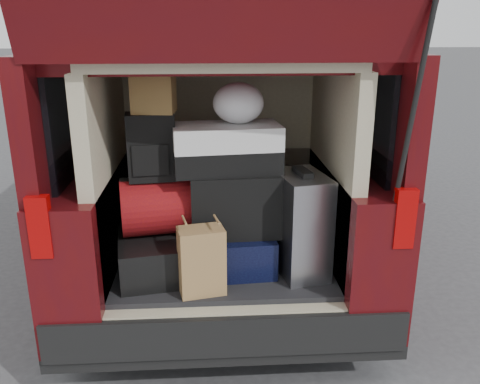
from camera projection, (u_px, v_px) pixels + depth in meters
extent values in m
plane|color=#3A3A3D|center=(226.00, 360.00, 3.03)|extent=(80.00, 80.00, 0.00)
cylinder|color=black|center=(95.00, 284.00, 3.26)|extent=(0.24, 0.64, 0.64)
cylinder|color=black|center=(346.00, 276.00, 3.36)|extent=(0.24, 0.64, 0.64)
cylinder|color=black|center=(149.00, 156.00, 6.38)|extent=(0.24, 0.64, 0.64)
cylinder|color=black|center=(279.00, 154.00, 6.48)|extent=(0.24, 0.64, 0.64)
cube|color=black|center=(217.00, 203.00, 4.91)|extent=(1.90, 4.85, 0.08)
cube|color=#460B11|center=(132.00, 160.00, 4.73)|extent=(0.33, 4.85, 0.80)
cube|color=#460B11|center=(299.00, 157.00, 4.82)|extent=(0.33, 4.85, 0.80)
cube|color=#460B11|center=(215.00, 45.00, 4.45)|extent=(1.82, 4.46, 0.10)
cube|color=black|center=(114.00, 81.00, 4.39)|extent=(0.12, 4.25, 0.68)
cube|color=black|center=(315.00, 79.00, 4.50)|extent=(0.12, 4.25, 0.68)
cube|color=black|center=(227.00, 330.00, 2.63)|extent=(1.86, 0.16, 0.22)
cube|color=#990505|center=(40.00, 227.00, 2.35)|extent=(0.10, 0.06, 0.30)
cube|color=#990505|center=(404.00, 218.00, 2.45)|extent=(0.10, 0.06, 0.30)
cube|color=black|center=(223.00, 261.00, 3.13)|extent=(1.24, 1.05, 0.06)
cube|color=#C0B694|center=(107.00, 169.00, 2.90)|extent=(0.08, 1.05, 1.15)
cube|color=#C0B694|center=(334.00, 165.00, 2.98)|extent=(0.08, 1.05, 1.15)
cube|color=#C0B694|center=(220.00, 145.00, 3.46)|extent=(1.34, 0.06, 1.15)
cube|color=#C0B694|center=(221.00, 59.00, 2.75)|extent=(1.34, 1.05, 0.06)
cylinder|color=black|center=(420.00, 88.00, 2.18)|extent=(0.02, 0.90, 0.76)
cube|color=black|center=(224.00, 296.00, 3.21)|extent=(1.24, 1.05, 0.55)
cube|color=black|center=(155.00, 253.00, 2.92)|extent=(0.49, 0.61, 0.22)
cube|color=black|center=(235.00, 247.00, 2.99)|extent=(0.45, 0.54, 0.22)
cube|color=white|center=(301.00, 224.00, 2.85)|extent=(0.31, 0.43, 0.58)
cube|color=#9F7C47|center=(202.00, 261.00, 2.66)|extent=(0.26, 0.19, 0.36)
cube|color=maroon|center=(165.00, 206.00, 2.88)|extent=(0.54, 0.40, 0.32)
cube|color=black|center=(235.00, 202.00, 2.87)|extent=(0.51, 0.32, 0.36)
cube|color=black|center=(151.00, 147.00, 2.76)|extent=(0.27, 0.19, 0.37)
cube|color=white|center=(227.00, 148.00, 2.79)|extent=(0.61, 0.36, 0.26)
cube|color=olive|center=(154.00, 94.00, 2.69)|extent=(0.23, 0.20, 0.20)
ellipsoid|color=white|center=(238.00, 103.00, 2.75)|extent=(0.32, 0.30, 0.22)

